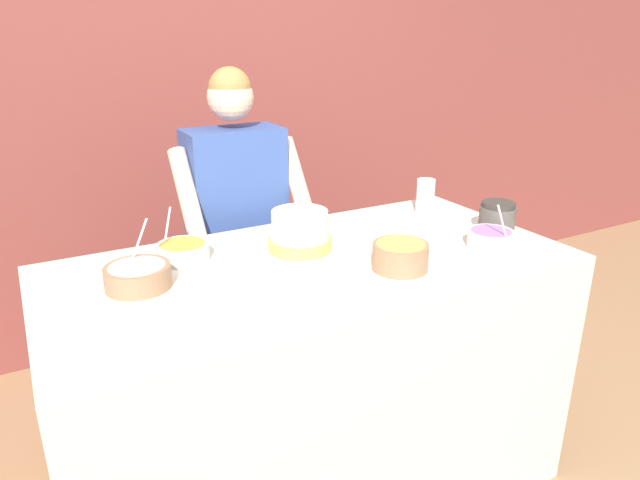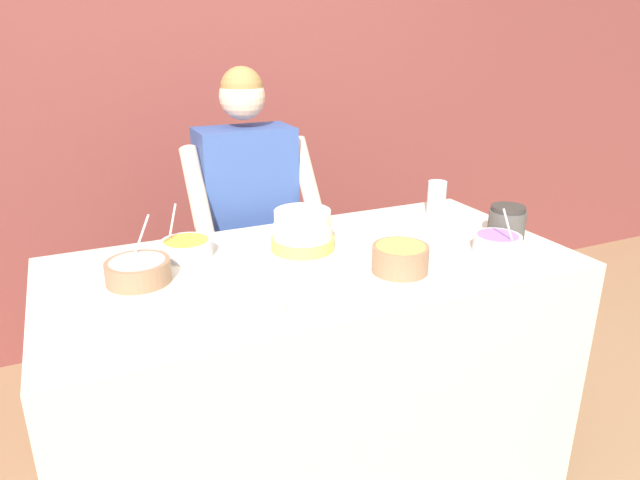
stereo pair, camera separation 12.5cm
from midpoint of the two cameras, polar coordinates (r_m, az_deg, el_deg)
wall_back at (r=3.18m, az=-10.56°, el=13.10°), size 10.00×0.05×2.60m
counter at (r=2.14m, az=1.19°, el=-14.01°), size 1.75×0.85×0.95m
person_baker at (r=2.47m, az=-5.73°, el=2.26°), size 0.54×0.44×1.55m
cake at (r=1.97m, az=0.19°, el=0.62°), size 0.33×0.33×0.15m
frosting_bowl_pink at (r=1.81m, az=-15.86°, el=-2.95°), size 0.20×0.20×0.19m
frosting_bowl_yellow at (r=1.84m, az=9.97°, el=-1.77°), size 0.18×0.18×0.09m
frosting_bowl_orange at (r=1.98m, az=-11.44°, el=-0.74°), size 0.18×0.18×0.17m
frosting_bowl_purple at (r=2.09m, az=18.95°, el=-0.27°), size 0.16×0.16×0.18m
drinking_glass at (r=2.43m, az=13.04°, el=4.08°), size 0.08×0.08×0.14m
ceramic_plate at (r=1.61m, az=-6.05°, el=-6.68°), size 0.27×0.27×0.01m
stoneware_jar at (r=2.25m, az=19.71°, el=1.70°), size 0.14×0.14×0.12m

